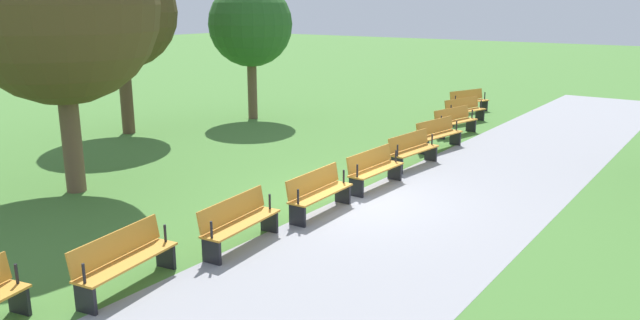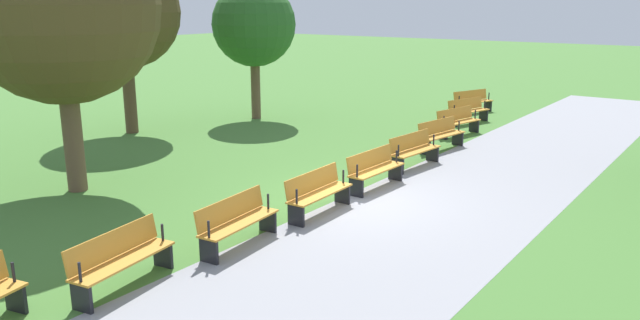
{
  "view_description": "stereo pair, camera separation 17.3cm",
  "coord_description": "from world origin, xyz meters",
  "px_view_note": "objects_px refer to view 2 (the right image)",
  "views": [
    {
      "loc": [
        11.03,
        6.94,
        4.27
      ],
      "look_at": [
        -0.0,
        -0.86,
        0.8
      ],
      "focal_mm": 34.29,
      "sensor_mm": 36.0,
      "label": 1
    },
    {
      "loc": [
        10.93,
        7.08,
        4.27
      ],
      "look_at": [
        -0.0,
        -0.86,
        0.8
      ],
      "focal_mm": 34.29,
      "sensor_mm": 36.0,
      "label": 2
    }
  ],
  "objects_px": {
    "tree_2": "(59,5)",
    "tree_3": "(254,25)",
    "bench_2": "(458,121)",
    "tree_1": "(123,13)",
    "bench_1": "(468,110)",
    "bench_3": "(440,134)",
    "bench_6": "(318,192)",
    "bench_5": "(374,168)",
    "bench_0": "(472,101)",
    "bench_7": "(237,221)",
    "bench_8": "(121,258)",
    "bench_4": "(414,149)"
  },
  "relations": [
    {
      "from": "bench_8",
      "to": "tree_2",
      "type": "relative_size",
      "value": 0.29
    },
    {
      "from": "bench_6",
      "to": "tree_2",
      "type": "xyz_separation_m",
      "value": [
        2.0,
        -5.55,
        3.75
      ]
    },
    {
      "from": "bench_3",
      "to": "bench_8",
      "type": "relative_size",
      "value": 1.0
    },
    {
      "from": "bench_1",
      "to": "bench_2",
      "type": "distance_m",
      "value": 2.28
    },
    {
      "from": "bench_2",
      "to": "tree_2",
      "type": "height_order",
      "value": "tree_2"
    },
    {
      "from": "bench_8",
      "to": "tree_2",
      "type": "height_order",
      "value": "tree_2"
    },
    {
      "from": "bench_4",
      "to": "tree_3",
      "type": "height_order",
      "value": "tree_3"
    },
    {
      "from": "bench_0",
      "to": "tree_1",
      "type": "height_order",
      "value": "tree_1"
    },
    {
      "from": "bench_3",
      "to": "tree_1",
      "type": "relative_size",
      "value": 0.32
    },
    {
      "from": "bench_1",
      "to": "bench_2",
      "type": "relative_size",
      "value": 1.0
    },
    {
      "from": "bench_5",
      "to": "bench_1",
      "type": "bearing_deg",
      "value": -169.11
    },
    {
      "from": "bench_1",
      "to": "bench_8",
      "type": "xyz_separation_m",
      "value": [
        15.82,
        1.0,
        0.0
      ]
    },
    {
      "from": "bench_0",
      "to": "bench_3",
      "type": "distance_m",
      "value": 6.84
    },
    {
      "from": "bench_4",
      "to": "tree_2",
      "type": "xyz_separation_m",
      "value": [
        6.56,
        -5.41,
        3.75
      ]
    },
    {
      "from": "bench_6",
      "to": "bench_8",
      "type": "xyz_separation_m",
      "value": [
        4.54,
        -0.43,
        0.0
      ]
    },
    {
      "from": "tree_3",
      "to": "bench_5",
      "type": "bearing_deg",
      "value": 58.29
    },
    {
      "from": "bench_7",
      "to": "bench_8",
      "type": "bearing_deg",
      "value": -12.72
    },
    {
      "from": "bench_5",
      "to": "bench_6",
      "type": "xyz_separation_m",
      "value": [
        2.28,
        0.0,
        0.0
      ]
    },
    {
      "from": "bench_5",
      "to": "bench_6",
      "type": "distance_m",
      "value": 2.28
    },
    {
      "from": "bench_6",
      "to": "bench_8",
      "type": "relative_size",
      "value": 0.98
    },
    {
      "from": "bench_2",
      "to": "bench_7",
      "type": "distance_m",
      "value": 11.37
    },
    {
      "from": "bench_0",
      "to": "bench_6",
      "type": "distance_m",
      "value": 13.61
    },
    {
      "from": "bench_3",
      "to": "bench_4",
      "type": "distance_m",
      "value": 2.28
    },
    {
      "from": "bench_0",
      "to": "bench_8",
      "type": "distance_m",
      "value": 18.07
    },
    {
      "from": "bench_8",
      "to": "tree_3",
      "type": "bearing_deg",
      "value": -155.62
    },
    {
      "from": "bench_5",
      "to": "tree_3",
      "type": "distance_m",
      "value": 10.29
    },
    {
      "from": "bench_2",
      "to": "tree_1",
      "type": "height_order",
      "value": "tree_1"
    },
    {
      "from": "tree_3",
      "to": "bench_0",
      "type": "bearing_deg",
      "value": 133.91
    },
    {
      "from": "bench_0",
      "to": "bench_7",
      "type": "height_order",
      "value": "same"
    },
    {
      "from": "bench_2",
      "to": "bench_7",
      "type": "xyz_separation_m",
      "value": [
        11.34,
        0.72,
        0.0
      ]
    },
    {
      "from": "bench_3",
      "to": "bench_8",
      "type": "bearing_deg",
      "value": 9.1
    },
    {
      "from": "bench_2",
      "to": "bench_4",
      "type": "distance_m",
      "value": 4.56
    },
    {
      "from": "tree_2",
      "to": "tree_3",
      "type": "relative_size",
      "value": 1.27
    },
    {
      "from": "bench_4",
      "to": "bench_5",
      "type": "relative_size",
      "value": 1.01
    },
    {
      "from": "bench_1",
      "to": "tree_3",
      "type": "bearing_deg",
      "value": -44.75
    },
    {
      "from": "bench_5",
      "to": "tree_2",
      "type": "xyz_separation_m",
      "value": [
        4.28,
        -5.55,
        3.75
      ]
    },
    {
      "from": "bench_8",
      "to": "bench_3",
      "type": "bearing_deg",
      "value": 170.9
    },
    {
      "from": "bench_2",
      "to": "bench_4",
      "type": "xyz_separation_m",
      "value": [
        4.5,
        0.72,
        0.0
      ]
    },
    {
      "from": "bench_0",
      "to": "bench_2",
      "type": "bearing_deg",
      "value": 36.35
    },
    {
      "from": "bench_5",
      "to": "tree_3",
      "type": "bearing_deg",
      "value": -119.89
    },
    {
      "from": "bench_6",
      "to": "tree_3",
      "type": "distance_m",
      "value": 11.6
    },
    {
      "from": "bench_4",
      "to": "tree_3",
      "type": "bearing_deg",
      "value": -103.92
    },
    {
      "from": "bench_3",
      "to": "bench_6",
      "type": "height_order",
      "value": "same"
    },
    {
      "from": "bench_1",
      "to": "tree_1",
      "type": "relative_size",
      "value": 0.32
    },
    {
      "from": "bench_7",
      "to": "bench_5",
      "type": "bearing_deg",
      "value": 172.72
    },
    {
      "from": "bench_3",
      "to": "bench_7",
      "type": "distance_m",
      "value": 9.11
    },
    {
      "from": "tree_1",
      "to": "tree_2",
      "type": "distance_m",
      "value": 6.67
    },
    {
      "from": "bench_4",
      "to": "tree_1",
      "type": "height_order",
      "value": "tree_1"
    },
    {
      "from": "bench_0",
      "to": "tree_1",
      "type": "distance_m",
      "value": 13.56
    },
    {
      "from": "bench_0",
      "to": "bench_6",
      "type": "height_order",
      "value": "same"
    }
  ]
}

